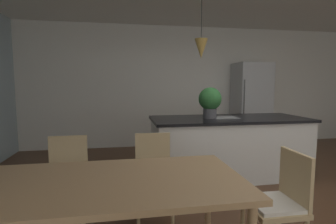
{
  "coord_description": "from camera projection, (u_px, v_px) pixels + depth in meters",
  "views": [
    {
      "loc": [
        -1.86,
        -2.6,
        1.4
      ],
      "look_at": [
        -1.37,
        0.15,
        1.1
      ],
      "focal_mm": 27.7,
      "sensor_mm": 36.0,
      "label": 1
    }
  ],
  "objects": [
    {
      "name": "chair_far_right",
      "position": [
        154.0,
        172.0,
        2.74
      ],
      "size": [
        0.42,
        0.42,
        0.87
      ],
      "color": "tan",
      "rests_on": "ground_plane"
    },
    {
      "name": "kitchen_island",
      "position": [
        229.0,
        146.0,
        3.95
      ],
      "size": [
        2.34,
        0.97,
        0.91
      ],
      "color": "silver",
      "rests_on": "ground_plane"
    },
    {
      "name": "chair_far_left",
      "position": [
        67.0,
        177.0,
        2.59
      ],
      "size": [
        0.41,
        0.41,
        0.87
      ],
      "color": "tan",
      "rests_on": "ground_plane"
    },
    {
      "name": "chair_kitchen_end",
      "position": [
        279.0,
        201.0,
        2.05
      ],
      "size": [
        0.41,
        0.41,
        0.87
      ],
      "color": "tan",
      "rests_on": "ground_plane"
    },
    {
      "name": "wall_back_kitchen",
      "position": [
        202.0,
        87.0,
        6.07
      ],
      "size": [
        10.0,
        0.12,
        2.7
      ],
      "primitive_type": "cube",
      "color": "white",
      "rests_on": "ground_plane"
    },
    {
      "name": "refrigerator",
      "position": [
        251.0,
        105.0,
        5.9
      ],
      "size": [
        0.75,
        0.67,
        1.88
      ],
      "color": "#B2B5B7",
      "rests_on": "ground_plane"
    },
    {
      "name": "pendant_over_island_main",
      "position": [
        201.0,
        49.0,
        3.72
      ],
      "size": [
        0.19,
        0.19,
        0.93
      ],
      "color": "black"
    },
    {
      "name": "dining_table",
      "position": [
        106.0,
        189.0,
        1.8
      ],
      "size": [
        1.93,
        0.97,
        0.74
      ],
      "color": "tan",
      "rests_on": "ground_plane"
    },
    {
      "name": "ground_plane",
      "position": [
        286.0,
        207.0,
        3.02
      ],
      "size": [
        10.0,
        8.4,
        0.04
      ],
      "primitive_type": "cube",
      "color": "#4C301E"
    },
    {
      "name": "potted_plant_on_island",
      "position": [
        210.0,
        101.0,
        3.83
      ],
      "size": [
        0.34,
        0.34,
        0.46
      ],
      "color": "#4C4C51",
      "rests_on": "kitchen_island"
    }
  ]
}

